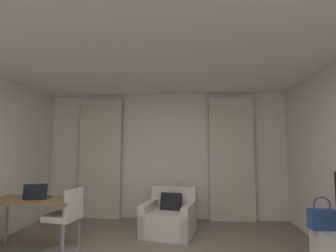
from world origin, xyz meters
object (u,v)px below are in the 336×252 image
Objects in this scene: desk_chair at (65,225)px; desk at (34,203)px; armchair at (169,218)px; laptop at (37,196)px; handbag_primary at (323,219)px.

desk is at bearing 173.42° from desk_chair.
armchair is 2.14m from desk.
laptop is 3.72m from handbag_primary.
armchair is 2.60× the size of handbag_primary.
desk is 0.13m from laptop.
desk_chair is at bearing 173.89° from handbag_primary.
armchair is 2.35m from handbag_primary.
desk_chair is 0.59m from laptop.
handbag_primary is (3.25, -0.35, 0.25)m from desk_chair.
desk_chair reaches higher than desk.
desk_chair is 2.39× the size of handbag_primary.
laptop reaches higher than armchair.
desk_chair is at bearing -143.76° from armchair.
laptop reaches higher than handbag_primary.
desk is 1.42× the size of desk_chair.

